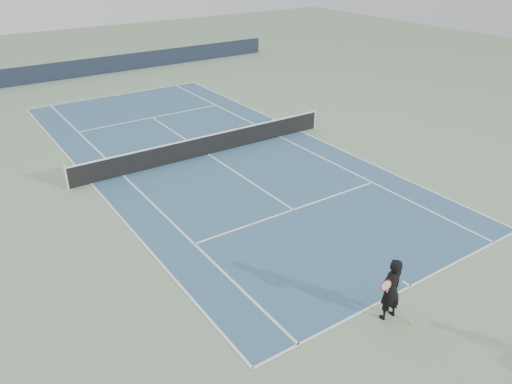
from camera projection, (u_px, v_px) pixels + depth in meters
ground at (208, 155)px, 23.13m from camera, size 80.00×80.00×0.00m
court_surface at (208, 154)px, 23.13m from camera, size 10.97×23.77×0.01m
tennis_net at (208, 144)px, 22.90m from camera, size 12.90×0.10×1.07m
windscreen_far at (87, 68)px, 36.04m from camera, size 30.00×0.25×1.20m
tennis_player at (391, 289)px, 12.83m from camera, size 0.81×0.53×1.81m
tennis_ball at (411, 322)px, 13.00m from camera, size 0.07×0.07×0.07m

